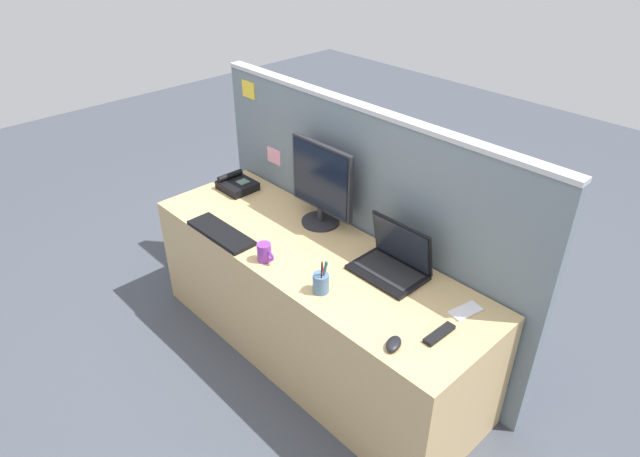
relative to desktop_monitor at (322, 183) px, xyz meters
name	(u,v)px	position (x,y,z in m)	size (l,w,h in m)	color
ground_plane	(314,350)	(0.18, -0.24, -0.96)	(10.00, 10.00, 0.00)	#424751
desk	(313,304)	(0.18, -0.24, -0.60)	(2.06, 0.67, 0.71)	tan
cubicle_divider	(362,226)	(0.18, 0.14, -0.25)	(2.23, 0.07, 1.41)	slate
desktop_monitor	(322,183)	(0.00, 0.00, 0.00)	(0.44, 0.22, 0.48)	#232328
laptop	(394,260)	(0.58, -0.06, -0.18)	(0.36, 0.25, 0.26)	black
desk_phone	(237,185)	(-0.66, -0.11, -0.22)	(0.21, 0.19, 0.09)	black
keyboard_main	(221,233)	(-0.28, -0.49, -0.24)	(0.44, 0.15, 0.02)	black
computer_mouse_right_hand	(394,344)	(0.93, -0.47, -0.23)	(0.06, 0.10, 0.03)	black
pen_cup	(321,283)	(0.46, -0.44, -0.20)	(0.08, 0.08, 0.18)	#4C7093
cell_phone_white_slab	(466,311)	(1.01, -0.06, -0.24)	(0.07, 0.15, 0.01)	silver
tv_remote	(439,334)	(1.02, -0.28, -0.24)	(0.04, 0.17, 0.02)	black
coffee_mug	(265,252)	(0.08, -0.47, -0.20)	(0.11, 0.07, 0.10)	purple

